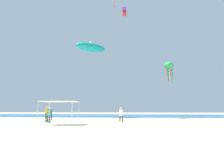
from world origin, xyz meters
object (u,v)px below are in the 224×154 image
Objects in this scene: person_central at (51,113)px; person_near_tent at (49,114)px; kite_inflatable_teal at (91,47)px; canopy_tent at (60,102)px; cooler_box at (48,121)px; kite_octopus_green at (169,66)px; person_leftmost at (47,111)px; kite_box_purple at (124,12)px; person_rightmost at (121,114)px.

person_near_tent is at bearing -131.52° from person_central.
person_central is 14.24m from kite_inflatable_teal.
canopy_tent is 3.39m from person_near_tent.
canopy_tent is at bearing -124.15° from person_central.
person_central reaches higher than cooler_box.
person_central is 22.89m from kite_octopus_green.
kite_octopus_green is (20.16, 7.95, 8.31)m from person_leftmost.
kite_box_purple is at bearing 74.48° from canopy_tent.
kite_box_purple reaches higher than canopy_tent.
person_rightmost is at bearing -86.72° from kite_box_purple.
kite_octopus_green reaches higher than canopy_tent.
person_rightmost is (8.09, 1.20, -0.01)m from person_near_tent.
person_near_tent is at bearing 129.55° from canopy_tent.
kite_octopus_green is at bearing 120.08° from person_leftmost.
person_leftmost is 23.22m from kite_octopus_green.
person_central is 4.62m from cooler_box.
person_central is 0.87× the size of kite_box_purple.
person_leftmost is at bearing -15.94° from kite_octopus_green.
person_rightmost is 3.02× the size of cooler_box.
kite_octopus_green reaches higher than person_central.
person_leftmost is (-5.38, 10.44, -1.09)m from canopy_tent.
canopy_tent is 1.92× the size of person_rightmost.
person_leftmost is 28.13m from kite_box_purple.
kite_inflatable_teal is (4.22, 7.14, 11.58)m from person_central.
person_near_tent is 0.43× the size of kite_octopus_green.
person_near_tent is 1.01× the size of person_rightmost.
kite_box_purple is at bearing 146.00° from person_leftmost.
person_rightmost is at bearing -97.03° from kite_inflatable_teal.
cooler_box is at bearing -110.50° from kite_box_purple.
cooler_box is 0.14× the size of kite_octopus_green.
canopy_tent is at bearing 45.24° from person_rightmost.
kite_inflatable_teal reaches higher than kite_octopus_green.
person_leftmost reaches higher than person_near_tent.
person_rightmost is at bearing -1.33° from cooler_box.
person_rightmost is at bearing 21.93° from kite_octopus_green.
kite_inflatable_teal reaches higher than person_near_tent.
kite_box_purple reaches higher than kite_inflatable_teal.
kite_box_purple is (6.17, 8.02, 10.53)m from kite_inflatable_teal.
person_central is 28.75m from kite_box_purple.
person_leftmost is 0.47× the size of kite_octopus_green.
kite_box_purple reaches higher than person_leftmost.
person_central is (1.48, -2.22, -0.13)m from person_leftmost.
person_central is (-1.88, 5.77, -0.04)m from person_near_tent.
cooler_box is (-2.62, 3.86, -2.03)m from canopy_tent.
kite_inflatable_teal is 15.11m from kite_octopus_green.
kite_box_purple reaches higher than kite_octopus_green.
person_near_tent is at bearing 22.62° from person_rightmost.
kite_inflatable_teal is 2.93× the size of kite_box_purple.
kite_octopus_green is at bearing -21.29° from kite_inflatable_teal.
person_near_tent is (-2.02, 2.45, -1.18)m from canopy_tent.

